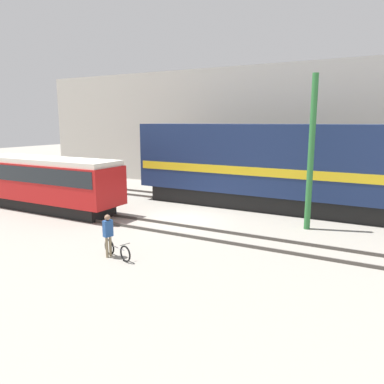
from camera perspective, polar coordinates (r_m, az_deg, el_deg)
The scene contains 9 objects.
ground_plane at distance 20.48m, azimuth -1.53°, elevation -4.29°, with size 120.00×120.00×0.00m, color gray.
track_near at distance 18.94m, azimuth -4.35°, elevation -5.35°, with size 60.00×1.50×0.14m.
track_far at distance 24.71m, azimuth 4.17°, elevation -1.54°, with size 60.00×1.51×0.14m.
building_backdrop at distance 32.25m, azimuth 10.74°, elevation 9.52°, with size 41.26×6.00×9.46m.
freight_locomotive at distance 22.81m, azimuth 14.77°, elevation 3.78°, with size 19.24×3.04×5.74m.
streetcar at distance 24.02m, azimuth -21.31°, elevation 1.64°, with size 10.12×2.54×3.18m.
bicycle at distance 15.12m, azimuth -11.34°, elevation -8.69°, with size 1.70×0.65×0.72m.
person at distance 15.13m, azimuth -12.68°, elevation -5.87°, with size 0.31×0.41×1.73m.
utility_pole_left at distance 19.04m, azimuth 17.69°, elevation 5.57°, with size 0.29×0.29×7.52m.
Camera 1 is at (9.92, -17.12, 5.30)m, focal length 35.00 mm.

